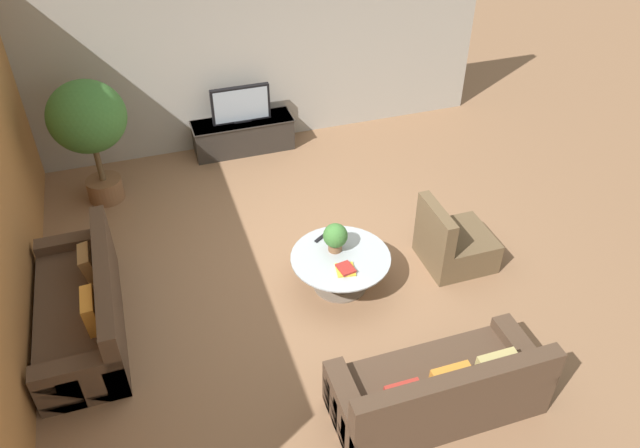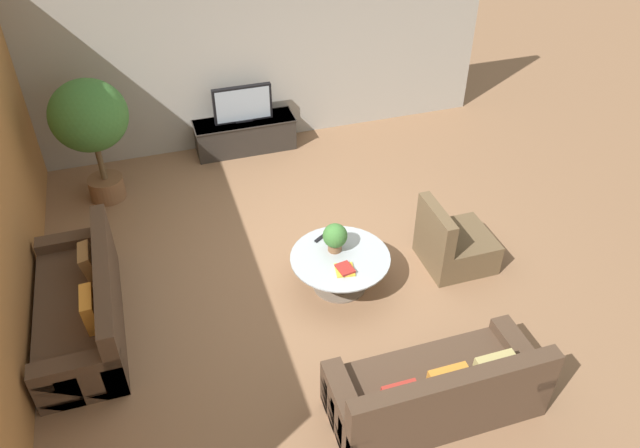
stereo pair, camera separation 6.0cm
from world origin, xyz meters
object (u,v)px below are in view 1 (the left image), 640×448
(television, at_px, (241,105))
(potted_plant_tabletop, at_px, (335,237))
(potted_palm_tall, at_px, (88,122))
(couch_by_wall, at_px, (84,310))
(coffee_table, at_px, (340,265))
(couch_near_entry, at_px, (439,390))
(media_console, at_px, (243,135))
(armchair_wicker, at_px, (453,244))

(television, distance_m, potted_plant_tabletop, 3.25)
(potted_palm_tall, bearing_deg, potted_plant_tabletop, -45.60)
(couch_by_wall, bearing_deg, potted_plant_tabletop, 88.44)
(coffee_table, xyz_separation_m, couch_near_entry, (0.29, -1.92, -0.02))
(media_console, height_order, couch_near_entry, couch_near_entry)
(armchair_wicker, bearing_deg, couch_by_wall, 86.78)
(television, xyz_separation_m, armchair_wicker, (1.83, -3.39, -0.51))
(couch_by_wall, distance_m, potted_plant_tabletop, 2.84)
(couch_by_wall, bearing_deg, media_console, 142.18)
(media_console, xyz_separation_m, couch_near_entry, (0.68, -5.29, 0.02))
(couch_by_wall, relative_size, armchair_wicker, 2.49)
(potted_plant_tabletop, bearing_deg, armchair_wicker, -6.41)
(couch_near_entry, bearing_deg, couch_by_wall, -34.29)
(television, bearing_deg, potted_plant_tabletop, -83.43)
(couch_near_entry, distance_m, potted_plant_tabletop, 2.11)
(coffee_table, bearing_deg, couch_by_wall, 175.72)
(coffee_table, height_order, armchair_wicker, armchair_wicker)
(television, bearing_deg, media_console, 90.00)
(couch_near_entry, bearing_deg, potted_palm_tall, -58.65)
(coffee_table, relative_size, potted_palm_tall, 0.66)
(television, xyz_separation_m, coffee_table, (0.39, -3.36, -0.47))
(couch_by_wall, height_order, potted_palm_tall, potted_palm_tall)
(armchair_wicker, relative_size, potted_plant_tabletop, 2.43)
(couch_near_entry, relative_size, armchair_wicker, 2.31)
(armchair_wicker, height_order, potted_palm_tall, potted_palm_tall)
(potted_palm_tall, bearing_deg, media_console, 17.95)
(couch_by_wall, xyz_separation_m, armchair_wicker, (4.28, -0.24, -0.01))
(potted_palm_tall, distance_m, potted_plant_tabletop, 3.60)
(coffee_table, height_order, couch_by_wall, couch_by_wall)
(television, xyz_separation_m, potted_plant_tabletop, (0.37, -3.23, -0.15))
(coffee_table, height_order, couch_near_entry, couch_near_entry)
(television, xyz_separation_m, couch_near_entry, (0.68, -5.28, -0.49))
(armchair_wicker, height_order, potted_plant_tabletop, armchair_wicker)
(couch_near_entry, bearing_deg, armchair_wicker, -121.22)
(coffee_table, distance_m, armchair_wicker, 1.44)
(media_console, xyz_separation_m, potted_plant_tabletop, (0.37, -3.23, 0.37))
(potted_palm_tall, bearing_deg, couch_near_entry, -58.65)
(media_console, bearing_deg, television, -90.00)
(coffee_table, bearing_deg, armchair_wicker, -1.13)
(potted_plant_tabletop, bearing_deg, couch_by_wall, 178.44)
(media_console, xyz_separation_m, coffee_table, (0.39, -3.36, 0.05))
(television, height_order, couch_near_entry, television)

